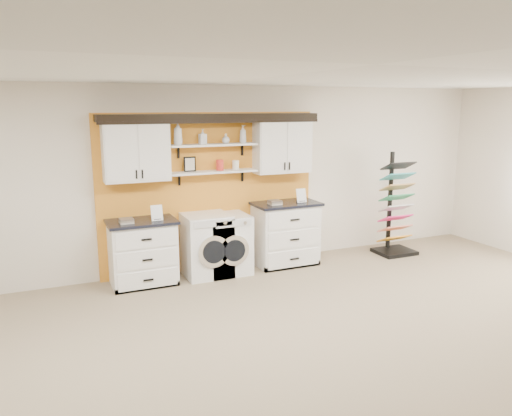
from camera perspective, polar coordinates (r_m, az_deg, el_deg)
name	(u,v)px	position (r m, az deg, el deg)	size (l,w,h in m)	color
floor	(360,400)	(4.71, 11.85, -20.66)	(10.00, 10.00, 0.00)	#88755B
ceiling	(376,64)	(4.00, 13.57, 15.66)	(10.00, 10.00, 0.00)	white
wall_back	(210,179)	(7.66, -5.33, 3.35)	(10.00, 10.00, 0.00)	silver
accent_panel	(211,192)	(7.66, -5.22, 1.84)	(3.40, 0.07, 2.40)	orange
upper_cabinet_left	(136,151)	(7.13, -13.57, 6.35)	(0.90, 0.35, 0.84)	white
upper_cabinet_right	(282,146)	(7.85, 2.99, 7.11)	(0.90, 0.35, 0.84)	white
shelf_lower	(214,172)	(7.45, -4.86, 4.14)	(1.32, 0.28, 0.03)	white
shelf_upper	(213,145)	(7.41, -4.91, 7.21)	(1.32, 0.28, 0.03)	white
crown_molding	(212,117)	(7.41, -5.00, 10.28)	(3.30, 0.41, 0.13)	black
picture_frame	(190,164)	(7.38, -7.58, 4.98)	(0.18, 0.02, 0.22)	black
canister_red	(220,165)	(7.48, -4.15, 4.91)	(0.11, 0.11, 0.16)	red
canister_cream	(236,165)	(7.56, -2.36, 4.93)	(0.10, 0.10, 0.14)	silver
base_cabinet_left	(143,252)	(7.24, -12.81, -4.97)	(0.95, 0.66, 0.93)	white
base_cabinet_right	(285,234)	(7.94, 3.38, -2.93)	(1.03, 0.66, 1.01)	white
washer	(207,245)	(7.46, -5.68, -4.22)	(0.67, 0.71, 0.93)	white
dryer	(226,244)	(7.56, -3.41, -4.09)	(0.64, 0.71, 0.90)	white
sample_rack	(395,222)	(8.83, 15.58, -1.58)	(0.64, 0.53, 1.73)	black
soap_bottle_a	(178,133)	(7.25, -8.92, 8.42)	(0.12, 0.13, 0.32)	silver
soap_bottle_b	(203,137)	(7.35, -6.12, 8.12)	(0.10, 0.10, 0.22)	silver
soap_bottle_c	(226,138)	(7.47, -3.48, 7.94)	(0.11, 0.11, 0.14)	silver
soap_bottle_d	(243,134)	(7.57, -1.51, 8.45)	(0.10, 0.10, 0.26)	silver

